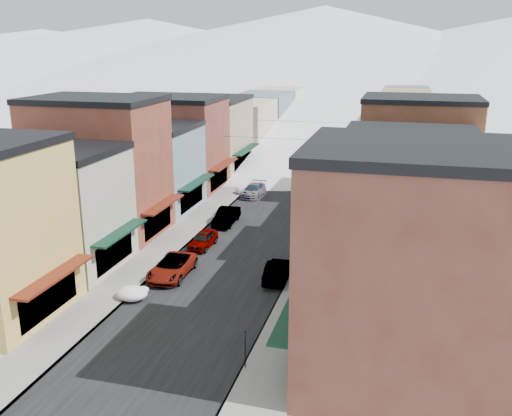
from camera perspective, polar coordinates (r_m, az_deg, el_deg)
The scene contains 39 objects.
ground at distance 32.36m, azimuth -11.26°, elevation -15.96°, with size 600.00×600.00×0.00m, color gray.
road at distance 87.00m, azimuth 6.06°, elevation 4.94°, with size 10.00×160.00×0.01m, color black.
sidewalk_left at distance 88.19m, azimuth 1.81°, elevation 5.23°, with size 3.20×160.00×0.15m, color gray.
sidewalk_right at distance 86.27m, azimuth 10.41°, elevation 4.71°, with size 3.20×160.00×0.15m, color gray.
curb_left at distance 87.86m, azimuth 2.80°, elevation 5.18°, with size 0.10×160.00×0.15m, color slate.
curb_right at distance 86.39m, azimuth 9.39°, elevation 4.78°, with size 0.10×160.00×0.15m, color slate.
bldg_l_cream at distance 46.69m, azimuth -19.60°, elevation 0.03°, with size 11.30×8.20×9.50m.
bldg_l_brick_near at distance 53.15m, azimuth -15.44°, elevation 3.98°, with size 12.30×8.20×12.50m.
bldg_l_grayblue at distance 60.62m, azimuth -10.94°, elevation 4.06°, with size 11.30×9.20×9.00m.
bldg_l_brick_far at distance 68.88m, azimuth -8.54°, elevation 6.49°, with size 13.30×9.20×11.00m.
bldg_l_tan at distance 77.78m, azimuth -4.95°, elevation 7.36°, with size 11.30×11.20×10.00m.
bldg_r_brick_near at distance 29.45m, azimuth 15.71°, elevation -5.96°, with size 12.30×9.20×12.50m.
bldg_r_green at distance 38.40m, azimuth 14.69°, elevation -2.99°, with size 11.30×9.20×9.50m.
bldg_r_blue at distance 46.88m, azimuth 14.85°, elevation 1.15°, with size 11.30×9.20×10.50m.
bldg_r_cream at distance 55.81m, azimuth 15.38°, elevation 2.71°, with size 12.30×9.20×9.00m.
bldg_r_brick_far at distance 64.38m, azimuth 15.90°, elevation 5.58°, with size 13.30×9.20×11.50m.
bldg_r_tan at distance 74.39m, azimuth 14.99°, elevation 6.26°, with size 11.30×11.20×9.50m.
distant_blocks at distance 108.89m, azimuth 8.02°, elevation 9.31°, with size 34.00×55.00×8.00m.
mountain_ridge at distance 303.24m, azimuth 8.96°, elevation 15.69°, with size 670.00×340.00×34.00m.
overhead_cables at distance 73.77m, azimuth 4.69°, elevation 7.81°, with size 16.40×15.04×0.04m.
car_white_suv at distance 43.63m, azimuth -8.40°, elevation -5.86°, with size 2.51×5.45×1.51m, color silver.
car_silver_sedan at distance 49.34m, azimuth -5.32°, elevation -3.16°, with size 1.63×4.06×1.38m, color #93949A.
car_dark_hatch at distance 55.29m, azimuth -2.98°, elevation -0.84°, with size 1.66×4.77×1.57m, color black.
car_silver_wagon at distance 65.27m, azimuth -0.23°, elevation 1.81°, with size 1.98×4.86×1.41m, color #AFB1B8.
car_green_sedan at distance 42.58m, azimuth 2.20°, elevation -6.27°, with size 1.58×4.53×1.49m, color black.
car_gray_suv at distance 58.01m, azimuth 5.01°, elevation -0.05°, with size 1.85×4.59×1.56m, color #94989C.
car_black_sedan at distance 67.78m, azimuth 7.18°, elevation 2.28°, with size 2.15×5.29×1.53m, color black.
car_lane_silver at distance 80.35m, azimuth 4.88°, elevation 4.64°, with size 2.03×5.04×1.72m, color #A6A8AE.
car_lane_white at distance 92.33m, azimuth 7.48°, elevation 6.05°, with size 2.60×5.64×1.57m, color #BCBCBE.
fire_hydrant at distance 39.15m, azimuth 3.59°, elevation -8.82°, with size 0.43×0.33×0.74m.
parking_sign at distance 31.43m, azimuth -1.10°, elevation -13.63°, with size 0.06×0.30×2.18m.
trash_can at distance 55.26m, azimuth 6.26°, elevation -1.05°, with size 0.61×0.61×1.03m.
streetlamp_near at distance 53.12m, azimuth 6.13°, elevation 0.54°, with size 0.34×0.34×4.08m.
streetlamp_far at distance 80.91m, azimuth 9.31°, elevation 6.23°, with size 0.40×0.40×4.77m.
planter_near at distance 34.73m, azimuth 4.93°, elevation -12.46°, with size 0.49×0.43×0.55m, color #295B2D.
planter_far at distance 39.80m, azimuth 6.38°, elevation -8.51°, with size 0.35×0.35×0.62m, color #375E2B.
snow_pile_near at distance 40.56m, azimuth -12.20°, elevation -8.33°, with size 2.19×2.54×0.92m.
snow_pile_mid at distance 58.01m, azimuth -2.93°, elevation -0.36°, with size 2.21×2.56×0.93m.
snow_pile_far at distance 66.01m, azimuth -0.92°, elevation 1.80°, with size 2.53×2.76×1.07m.
Camera 1 is at (12.67, -24.34, 17.15)m, focal length 40.00 mm.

